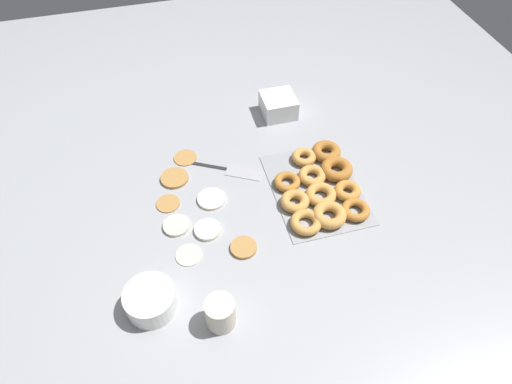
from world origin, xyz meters
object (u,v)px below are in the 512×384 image
(donut_tray, at_px, (321,187))
(paper_cup, at_px, (220,313))
(pancake_3, at_px, (189,255))
(pancake_5, at_px, (211,199))
(pancake_6, at_px, (244,247))
(spatula, at_px, (235,170))
(pancake_1, at_px, (208,230))
(batter_bowl, at_px, (151,300))
(pancake_4, at_px, (185,157))
(pancake_2, at_px, (175,178))
(pancake_7, at_px, (176,226))
(container_stack, at_px, (278,105))
(pancake_0, at_px, (168,203))

(donut_tray, bearing_deg, paper_cup, 131.42)
(pancake_3, distance_m, donut_tray, 0.51)
(donut_tray, xyz_separation_m, paper_cup, (-0.39, 0.44, 0.03))
(pancake_5, xyz_separation_m, pancake_6, (-0.22, -0.06, 0.00))
(paper_cup, xyz_separation_m, spatula, (0.56, -0.17, -0.05))
(pancake_1, xyz_separation_m, pancake_6, (-0.10, -0.10, -0.00))
(donut_tray, xyz_separation_m, batter_bowl, (-0.29, 0.62, 0.02))
(pancake_4, bearing_deg, pancake_5, -166.55)
(pancake_2, xyz_separation_m, pancake_7, (-0.21, 0.03, 0.00))
(pancake_4, xyz_separation_m, paper_cup, (-0.67, 0.01, 0.05))
(pancake_6, bearing_deg, paper_cup, 150.92)
(batter_bowl, xyz_separation_m, container_stack, (0.73, -0.60, 0.00))
(pancake_7, bearing_deg, spatula, -51.47)
(pancake_4, height_order, pancake_5, pancake_5)
(pancake_2, distance_m, batter_bowl, 0.50)
(paper_cup, bearing_deg, batter_bowl, 62.12)
(pancake_0, relative_size, spatula, 0.30)
(pancake_1, relative_size, pancake_7, 0.99)
(batter_bowl, height_order, spatula, batter_bowl)
(batter_bowl, bearing_deg, pancake_6, -67.66)
(pancake_0, height_order, batter_bowl, batter_bowl)
(pancake_5, bearing_deg, pancake_0, 81.82)
(pancake_3, xyz_separation_m, pancake_7, (0.12, 0.02, 0.00))
(donut_tray, bearing_deg, pancake_5, 81.32)
(pancake_5, distance_m, batter_bowl, 0.43)
(donut_tray, bearing_deg, spatula, 57.15)
(pancake_5, height_order, spatula, pancake_5)
(pancake_5, bearing_deg, spatula, -44.71)
(pancake_0, xyz_separation_m, pancake_2, (0.11, -0.04, 0.00))
(donut_tray, distance_m, spatula, 0.32)
(pancake_4, relative_size, pancake_5, 0.88)
(pancake_4, distance_m, batter_bowl, 0.61)
(paper_cup, bearing_deg, spatula, -17.32)
(pancake_0, height_order, pancake_7, pancake_7)
(pancake_1, bearing_deg, spatula, -32.14)
(pancake_1, bearing_deg, batter_bowl, 137.34)
(container_stack, distance_m, spatula, 0.37)
(pancake_4, xyz_separation_m, pancake_5, (-0.23, -0.05, 0.00))
(pancake_4, bearing_deg, pancake_0, 155.50)
(pancake_5, bearing_deg, pancake_6, -164.72)
(pancake_1, distance_m, pancake_7, 0.10)
(pancake_6, height_order, donut_tray, donut_tray)
(pancake_4, height_order, container_stack, container_stack)
(paper_cup, bearing_deg, pancake_1, -4.18)
(pancake_5, relative_size, container_stack, 0.73)
(pancake_1, relative_size, pancake_6, 1.02)
(pancake_4, distance_m, paper_cup, 0.67)
(pancake_4, distance_m, pancake_7, 0.32)
(pancake_4, xyz_separation_m, container_stack, (0.16, -0.41, 0.04))
(pancake_2, distance_m, pancake_5, 0.17)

